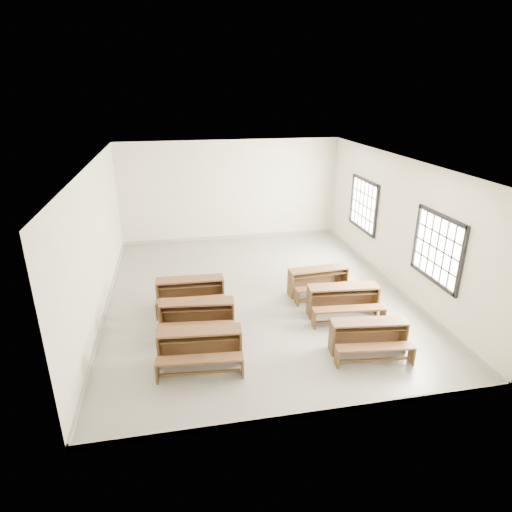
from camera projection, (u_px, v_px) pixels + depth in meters
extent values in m
plane|color=gray|center=(256.00, 294.00, 10.40)|extent=(8.50, 8.50, 0.00)
cube|color=white|center=(256.00, 163.00, 9.24)|extent=(7.00, 8.50, 0.05)
cube|color=beige|center=(231.00, 191.00, 13.67)|extent=(7.00, 0.05, 3.20)
cube|color=beige|center=(314.00, 325.00, 5.96)|extent=(7.00, 0.05, 3.20)
cube|color=beige|center=(98.00, 241.00, 9.20)|extent=(0.05, 8.50, 3.20)
cube|color=beige|center=(395.00, 223.00, 10.44)|extent=(0.05, 8.50, 3.20)
cube|color=gray|center=(232.00, 237.00, 14.25)|extent=(7.00, 0.04, 0.10)
cube|color=gray|center=(309.00, 413.00, 6.52)|extent=(7.00, 0.04, 0.10)
cube|color=gray|center=(107.00, 305.00, 9.76)|extent=(0.04, 8.50, 0.10)
cube|color=gray|center=(388.00, 281.00, 11.01)|extent=(0.04, 8.50, 0.10)
cube|color=white|center=(438.00, 249.00, 8.79)|extent=(0.02, 1.50, 1.30)
cube|color=black|center=(443.00, 216.00, 8.53)|extent=(0.06, 1.62, 0.08)
cube|color=black|center=(432.00, 279.00, 9.04)|extent=(0.06, 1.62, 0.08)
cube|color=black|center=(461.00, 263.00, 8.07)|extent=(0.06, 0.08, 1.46)
cube|color=black|center=(417.00, 236.00, 9.51)|extent=(0.06, 0.08, 1.46)
cube|color=white|center=(364.00, 205.00, 12.08)|extent=(0.02, 1.50, 1.30)
cube|color=black|center=(366.00, 181.00, 11.82)|extent=(0.06, 1.62, 0.08)
cube|color=black|center=(361.00, 228.00, 12.33)|extent=(0.06, 1.62, 0.08)
cube|color=black|center=(376.00, 212.00, 11.35)|extent=(0.06, 0.08, 1.46)
cube|color=black|center=(352.00, 198.00, 12.80)|extent=(0.06, 0.08, 1.46)
cube|color=brown|center=(199.00, 331.00, 7.60)|extent=(1.52, 0.50, 0.04)
cube|color=brown|center=(200.00, 342.00, 7.88)|extent=(1.50, 0.17, 0.64)
cube|color=#473118|center=(159.00, 349.00, 7.65)|extent=(0.07, 0.38, 0.64)
cube|color=#473118|center=(241.00, 344.00, 7.80)|extent=(0.07, 0.38, 0.64)
cube|color=#473118|center=(200.00, 338.00, 7.63)|extent=(1.40, 0.40, 0.02)
cube|color=brown|center=(200.00, 359.00, 7.28)|extent=(1.51, 0.39, 0.04)
cube|color=#473118|center=(157.00, 371.00, 7.28)|extent=(0.06, 0.26, 0.36)
cube|color=#473118|center=(243.00, 366.00, 7.42)|extent=(0.06, 0.26, 0.36)
cube|color=#473118|center=(200.00, 373.00, 7.38)|extent=(1.38, 0.17, 0.04)
cube|color=brown|center=(197.00, 302.00, 8.63)|extent=(1.53, 0.54, 0.04)
cube|color=brown|center=(198.00, 312.00, 8.91)|extent=(1.49, 0.20, 0.64)
cube|color=#473118|center=(161.00, 318.00, 8.69)|extent=(0.08, 0.38, 0.64)
cube|color=#473118|center=(233.00, 315.00, 8.81)|extent=(0.08, 0.38, 0.64)
cube|color=#473118|center=(197.00, 308.00, 8.66)|extent=(1.41, 0.43, 0.02)
cube|color=brown|center=(196.00, 326.00, 8.30)|extent=(1.52, 0.43, 0.04)
cube|color=#473118|center=(159.00, 336.00, 8.32)|extent=(0.07, 0.26, 0.36)
cube|color=#473118|center=(234.00, 333.00, 8.43)|extent=(0.07, 0.26, 0.36)
cube|color=#473118|center=(197.00, 338.00, 8.41)|extent=(1.38, 0.20, 0.04)
cube|color=brown|center=(190.00, 279.00, 9.63)|extent=(1.53, 0.43, 0.04)
cube|color=brown|center=(190.00, 290.00, 9.91)|extent=(1.51, 0.09, 0.64)
cube|color=#473118|center=(158.00, 295.00, 9.64)|extent=(0.05, 0.38, 0.64)
cube|color=#473118|center=(223.00, 290.00, 9.86)|extent=(0.05, 0.38, 0.64)
cube|color=#473118|center=(190.00, 285.00, 9.66)|extent=(1.41, 0.33, 0.02)
cube|color=brown|center=(191.00, 300.00, 9.31)|extent=(1.52, 0.32, 0.04)
cube|color=#473118|center=(157.00, 310.00, 9.27)|extent=(0.05, 0.27, 0.36)
cube|color=#473118|center=(225.00, 305.00, 9.49)|extent=(0.05, 0.27, 0.36)
cube|color=#473118|center=(192.00, 311.00, 9.41)|extent=(1.40, 0.09, 0.04)
cube|color=brown|center=(369.00, 322.00, 7.96)|extent=(1.45, 0.52, 0.04)
cube|color=brown|center=(365.00, 332.00, 8.22)|extent=(1.41, 0.21, 0.60)
cube|color=#473118|center=(332.00, 338.00, 8.03)|extent=(0.08, 0.36, 0.60)
cube|color=#473118|center=(403.00, 335.00, 8.12)|extent=(0.08, 0.36, 0.60)
cube|color=#473118|center=(369.00, 328.00, 7.99)|extent=(1.33, 0.42, 0.02)
cube|color=brown|center=(376.00, 347.00, 7.65)|extent=(1.44, 0.42, 0.04)
cube|color=#473118|center=(337.00, 357.00, 7.68)|extent=(0.07, 0.25, 0.34)
cube|color=#473118|center=(412.00, 354.00, 7.77)|extent=(0.07, 0.25, 0.34)
cube|color=#473118|center=(374.00, 359.00, 7.75)|extent=(1.31, 0.20, 0.04)
cube|color=brown|center=(344.00, 287.00, 9.25)|extent=(1.56, 0.52, 0.04)
cube|color=brown|center=(340.00, 297.00, 9.54)|extent=(1.53, 0.18, 0.65)
cube|color=#473118|center=(309.00, 302.00, 9.31)|extent=(0.07, 0.39, 0.65)
cube|color=#473118|center=(375.00, 299.00, 9.45)|extent=(0.07, 0.39, 0.65)
cube|color=#473118|center=(343.00, 293.00, 9.28)|extent=(1.44, 0.41, 0.02)
cube|color=brown|center=(349.00, 309.00, 8.92)|extent=(1.55, 0.40, 0.04)
cube|color=#473118|center=(314.00, 319.00, 8.92)|extent=(0.06, 0.27, 0.36)
cube|color=#473118|center=(383.00, 315.00, 9.07)|extent=(0.06, 0.27, 0.36)
cube|color=#473118|center=(348.00, 321.00, 9.03)|extent=(1.42, 0.17, 0.04)
cube|color=brown|center=(319.00, 269.00, 10.25)|extent=(1.47, 0.46, 0.04)
cube|color=brown|center=(315.00, 278.00, 10.52)|extent=(1.44, 0.14, 0.61)
cube|color=#473118|center=(290.00, 284.00, 10.20)|extent=(0.06, 0.36, 0.61)
cube|color=#473118|center=(344.00, 278.00, 10.54)|extent=(0.06, 0.36, 0.61)
cube|color=#473118|center=(319.00, 274.00, 10.28)|extent=(1.35, 0.36, 0.02)
cube|color=brown|center=(325.00, 287.00, 9.96)|extent=(1.46, 0.35, 0.04)
cube|color=#473118|center=(297.00, 298.00, 9.85)|extent=(0.05, 0.25, 0.34)
cube|color=#473118|center=(352.00, 291.00, 10.20)|extent=(0.05, 0.25, 0.34)
cube|color=#473118|center=(325.00, 297.00, 10.05)|extent=(1.34, 0.14, 0.04)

